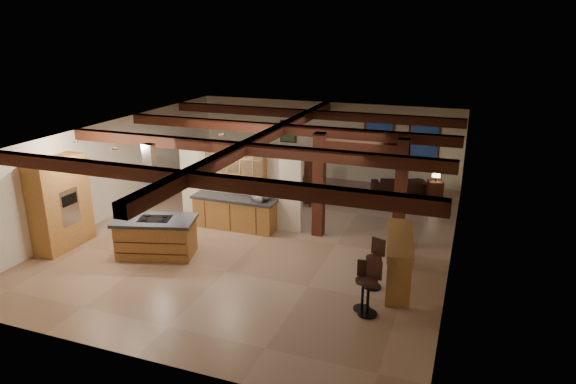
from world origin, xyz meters
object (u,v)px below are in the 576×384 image
(sofa, at_px, (399,184))
(bar_counter, at_px, (399,252))
(dining_table, at_px, (291,190))
(kitchen_island, at_px, (156,236))

(sofa, distance_m, bar_counter, 6.92)
(bar_counter, bearing_deg, sofa, 98.31)
(sofa, xyz_separation_m, bar_counter, (1.00, -6.82, 0.52))
(dining_table, height_order, sofa, dining_table)
(sofa, height_order, bar_counter, bar_counter)
(kitchen_island, xyz_separation_m, sofa, (5.03, 7.36, -0.23))
(kitchen_island, bearing_deg, sofa, 55.69)
(bar_counter, bearing_deg, dining_table, 131.83)
(kitchen_island, relative_size, bar_counter, 0.97)
(kitchen_island, bearing_deg, bar_counter, 5.14)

